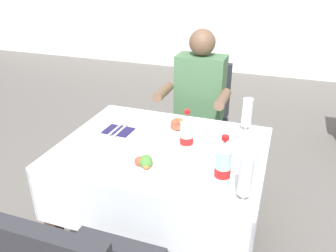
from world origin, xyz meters
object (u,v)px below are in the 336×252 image
(napkin_cutlery_set, at_px, (118,130))
(plate_far_diner, at_px, (176,126))
(plate_near_camera, at_px, (146,164))
(beer_glass_left, at_px, (245,179))
(cola_bottle_secondary, at_px, (223,166))
(cola_bottle_primary, at_px, (187,135))
(beer_glass_middle, at_px, (247,114))
(seated_diner_far, at_px, (198,104))
(chair_far_diner_seat, at_px, (199,117))
(main_dining_table, at_px, (162,170))

(napkin_cutlery_set, bearing_deg, plate_far_diner, 26.13)
(plate_near_camera, xyz_separation_m, beer_glass_left, (0.50, -0.10, 0.09))
(plate_near_camera, relative_size, cola_bottle_secondary, 0.83)
(cola_bottle_primary, height_order, cola_bottle_secondary, cola_bottle_secondary)
(plate_far_diner, bearing_deg, beer_glass_middle, 15.46)
(seated_diner_far, height_order, beer_glass_left, seated_diner_far)
(plate_far_diner, bearing_deg, chair_far_diner_seat, 90.43)
(beer_glass_middle, distance_m, napkin_cutlery_set, 0.80)
(seated_diner_far, height_order, plate_near_camera, seated_diner_far)
(seated_diner_far, distance_m, plate_near_camera, 0.98)
(seated_diner_far, bearing_deg, napkin_cutlery_set, -117.48)
(plate_near_camera, relative_size, cola_bottle_primary, 0.88)
(beer_glass_middle, xyz_separation_m, napkin_cutlery_set, (-0.74, -0.27, -0.11))
(chair_far_diner_seat, bearing_deg, napkin_cutlery_set, -112.97)
(beer_glass_left, bearing_deg, beer_glass_middle, 97.05)
(chair_far_diner_seat, distance_m, cola_bottle_primary, 0.94)
(main_dining_table, distance_m, plate_near_camera, 0.31)
(beer_glass_middle, bearing_deg, beer_glass_left, -82.95)
(plate_far_diner, xyz_separation_m, beer_glass_left, (0.50, -0.59, 0.09))
(plate_far_diner, relative_size, beer_glass_middle, 1.11)
(seated_diner_far, bearing_deg, chair_far_diner_seat, 98.53)
(main_dining_table, height_order, napkin_cutlery_set, napkin_cutlery_set)
(main_dining_table, bearing_deg, seated_diner_far, 88.72)
(main_dining_table, distance_m, cola_bottle_primary, 0.32)
(cola_bottle_primary, distance_m, napkin_cutlery_set, 0.50)
(beer_glass_left, bearing_deg, cola_bottle_primary, 138.89)
(plate_far_diner, bearing_deg, main_dining_table, -91.05)
(cola_bottle_primary, bearing_deg, cola_bottle_secondary, -45.72)
(cola_bottle_secondary, bearing_deg, plate_far_diner, 126.61)
(plate_near_camera, height_order, napkin_cutlery_set, plate_near_camera)
(main_dining_table, height_order, plate_near_camera, plate_near_camera)
(beer_glass_middle, bearing_deg, cola_bottle_primary, -124.11)
(cola_bottle_secondary, bearing_deg, main_dining_table, 144.30)
(main_dining_table, relative_size, plate_far_diner, 4.95)
(plate_far_diner, bearing_deg, seated_diner_far, 88.61)
(beer_glass_left, xyz_separation_m, cola_bottle_primary, (-0.35, 0.31, 0.00))
(plate_far_diner, xyz_separation_m, cola_bottle_secondary, (0.39, -0.53, 0.10))
(seated_diner_far, xyz_separation_m, beer_glass_middle, (0.40, -0.37, 0.13))
(beer_glass_left, bearing_deg, plate_near_camera, 169.16)
(seated_diner_far, bearing_deg, cola_bottle_secondary, -69.45)
(cola_bottle_secondary, bearing_deg, seated_diner_far, 110.55)
(plate_near_camera, bearing_deg, chair_far_diner_seat, 90.19)
(cola_bottle_primary, bearing_deg, chair_far_diner_seat, 99.90)
(seated_diner_far, bearing_deg, plate_far_diner, -91.39)
(cola_bottle_secondary, xyz_separation_m, napkin_cutlery_set, (-0.72, 0.37, -0.11))
(seated_diner_far, bearing_deg, cola_bottle_primary, -79.91)
(cola_bottle_primary, bearing_deg, beer_glass_middle, 55.89)
(beer_glass_middle, relative_size, cola_bottle_primary, 0.82)
(beer_glass_left, xyz_separation_m, cola_bottle_secondary, (-0.11, 0.06, 0.01))
(beer_glass_left, height_order, beer_glass_middle, beer_glass_left)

